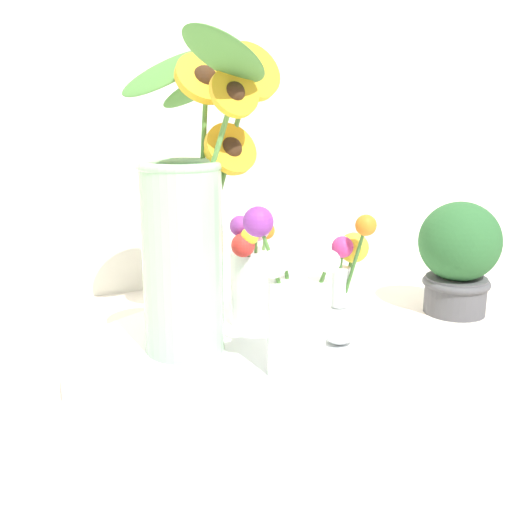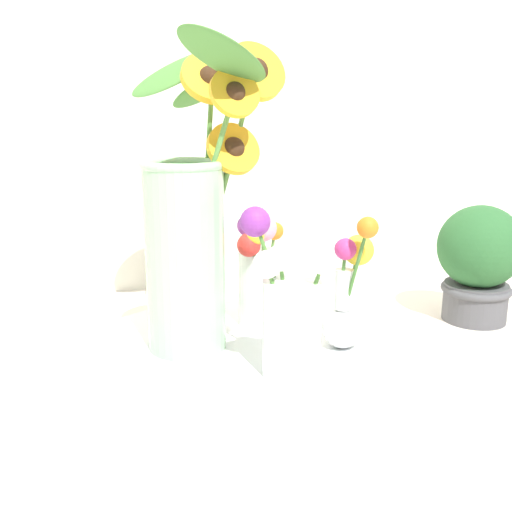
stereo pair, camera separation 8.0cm
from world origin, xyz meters
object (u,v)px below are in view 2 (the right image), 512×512
Objects in this scene: vase_small_back at (260,275)px; mason_jar_sunflowers at (192,225)px; vase_small_center at (288,313)px; serving_tray at (256,360)px; potted_plant at (479,260)px; vase_bulb_right at (348,294)px.

mason_jar_sunflowers is at bearing -156.71° from vase_small_back.
vase_small_back is (0.02, 0.18, -0.00)m from vase_small_center.
mason_jar_sunflowers reaches higher than serving_tray.
potted_plant is at bearing 19.42° from vase_small_center.
serving_tray is 2.64× the size of potted_plant.
mason_jar_sunflowers reaches higher than vase_bulb_right.
mason_jar_sunflowers is at bearing 125.08° from vase_small_center.
mason_jar_sunflowers is at bearing 159.77° from vase_bulb_right.
vase_small_back is at bearing 23.29° from mason_jar_sunflowers.
serving_tray is 2.67× the size of vase_bulb_right.
vase_small_center is (0.09, -0.13, -0.09)m from mason_jar_sunflowers.
vase_small_center is at bearing -97.28° from vase_small_back.
potted_plant is at bearing 8.97° from serving_tray.
potted_plant is (0.28, 0.08, 0.01)m from vase_bulb_right.
vase_small_back is at bearing 82.72° from vase_small_center.
vase_small_center reaches higher than potted_plant.
mason_jar_sunflowers is 2.19× the size of potted_plant.
mason_jar_sunflowers is at bearing 142.27° from serving_tray.
potted_plant is (0.49, 0.01, -0.09)m from mason_jar_sunflowers.
vase_small_center is 1.08× the size of potted_plant.
serving_tray is at bearing 172.12° from vase_bulb_right.
vase_bulb_right is at bearing -7.88° from serving_tray.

